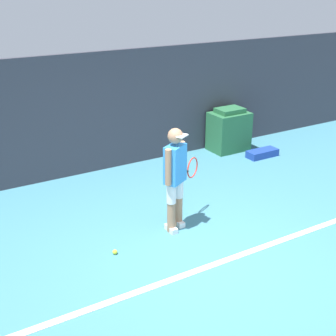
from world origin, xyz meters
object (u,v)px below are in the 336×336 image
(covered_chair, at_px, (229,130))
(equipment_bag, at_px, (262,153))
(tennis_player, at_px, (176,175))
(tennis_ball, at_px, (115,252))

(covered_chair, bearing_deg, equipment_bag, -64.08)
(tennis_player, relative_size, equipment_bag, 2.30)
(tennis_player, height_order, equipment_bag, tennis_player)
(tennis_ball, bearing_deg, covered_chair, 33.23)
(tennis_player, xyz_separation_m, covered_chair, (2.81, 2.35, -0.42))
(equipment_bag, bearing_deg, covered_chair, 115.92)
(covered_chair, xyz_separation_m, equipment_bag, (0.35, -0.72, -0.37))
(tennis_player, relative_size, tennis_ball, 23.08)
(tennis_ball, bearing_deg, equipment_bag, 23.35)
(tennis_player, distance_m, tennis_ball, 1.39)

